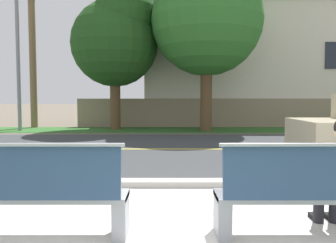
{
  "coord_description": "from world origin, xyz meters",
  "views": [
    {
      "loc": [
        -0.04,
        -3.31,
        1.45
      ],
      "look_at": [
        -0.07,
        3.29,
        1.0
      ],
      "focal_mm": 37.82,
      "sensor_mm": 36.0,
      "label": 1
    }
  ],
  "objects_px": {
    "bench_left": "(31,194)",
    "bench_right": "(316,195)",
    "shade_tree_left": "(212,11)",
    "shade_tree_far_left": "(119,37)",
    "streetlamp": "(22,43)"
  },
  "relations": [
    {
      "from": "bench_left",
      "to": "bench_right",
      "type": "bearing_deg",
      "value": 0.0
    },
    {
      "from": "bench_right",
      "to": "shade_tree_left",
      "type": "relative_size",
      "value": 0.25
    },
    {
      "from": "bench_right",
      "to": "shade_tree_far_left",
      "type": "bearing_deg",
      "value": 106.87
    },
    {
      "from": "bench_right",
      "to": "streetlamp",
      "type": "xyz_separation_m",
      "value": [
        -7.94,
        12.01,
        3.36
      ]
    },
    {
      "from": "bench_right",
      "to": "streetlamp",
      "type": "bearing_deg",
      "value": 123.48
    },
    {
      "from": "bench_left",
      "to": "bench_right",
      "type": "xyz_separation_m",
      "value": [
        2.91,
        0.0,
        0.0
      ]
    },
    {
      "from": "bench_right",
      "to": "shade_tree_far_left",
      "type": "distance_m",
      "value": 13.46
    },
    {
      "from": "streetlamp",
      "to": "shade_tree_far_left",
      "type": "height_order",
      "value": "streetlamp"
    },
    {
      "from": "shade_tree_left",
      "to": "streetlamp",
      "type": "bearing_deg",
      "value": 177.41
    },
    {
      "from": "bench_right",
      "to": "shade_tree_left",
      "type": "xyz_separation_m",
      "value": [
        0.3,
        11.64,
        4.64
      ]
    },
    {
      "from": "bench_left",
      "to": "shade_tree_left",
      "type": "distance_m",
      "value": 12.93
    },
    {
      "from": "streetlamp",
      "to": "shade_tree_far_left",
      "type": "distance_m",
      "value": 4.22
    },
    {
      "from": "bench_left",
      "to": "bench_right",
      "type": "relative_size",
      "value": 1.0
    },
    {
      "from": "bench_right",
      "to": "shade_tree_left",
      "type": "distance_m",
      "value": 12.53
    },
    {
      "from": "shade_tree_far_left",
      "to": "bench_right",
      "type": "bearing_deg",
      "value": -73.13
    }
  ]
}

